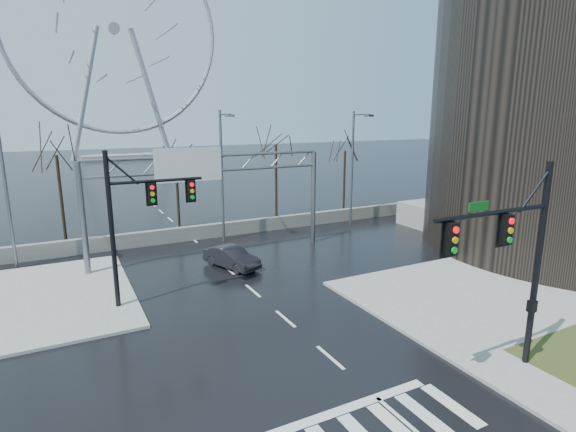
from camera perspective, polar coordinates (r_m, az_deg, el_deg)
ground at (r=19.17m, az=5.39°, el=-17.45°), size 260.00×260.00×0.00m
sidewalk_right_ext at (r=26.61m, az=21.61°, el=-9.26°), size 12.00×10.00×0.15m
sidewalk_far at (r=27.63m, az=-29.85°, el=-9.28°), size 10.00×12.00×0.15m
tower_podium at (r=44.78m, az=32.08°, el=-0.39°), size 22.00×18.00×2.00m
barrier_wall at (r=36.22m, az=-11.94°, el=-2.11°), size 52.00×0.50×1.10m
signal_mast_near at (r=17.96m, az=27.03°, el=-4.03°), size 5.52×0.41×8.00m
signal_mast_far at (r=23.55m, az=-18.87°, el=0.28°), size 4.72×0.41×8.00m
sign_gantry at (r=30.45m, az=-10.44°, el=4.08°), size 16.36×0.40×7.60m
streetlight_left at (r=32.37m, az=-32.38°, el=4.09°), size 0.50×2.55×10.00m
streetlight_mid at (r=34.11m, az=-8.25°, el=6.26°), size 0.50×2.55×10.00m
streetlight_right at (r=39.68m, az=8.45°, el=7.13°), size 0.50×2.55×10.00m
tree_left at (r=37.55m, az=-27.22°, el=5.71°), size 3.75×3.75×7.50m
tree_center at (r=39.69m, az=-14.01°, el=5.85°), size 3.25×3.25×6.50m
tree_right at (r=41.67m, az=-1.54°, el=7.97°), size 3.90×3.90×7.80m
tree_far_right at (r=46.20m, az=7.23°, el=7.33°), size 3.40×3.40×6.80m
ferris_wheel at (r=111.02m, az=-21.16°, el=20.39°), size 45.00×6.00×50.91m
car at (r=29.23m, az=-7.18°, el=-5.23°), size 2.88×4.36×1.36m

